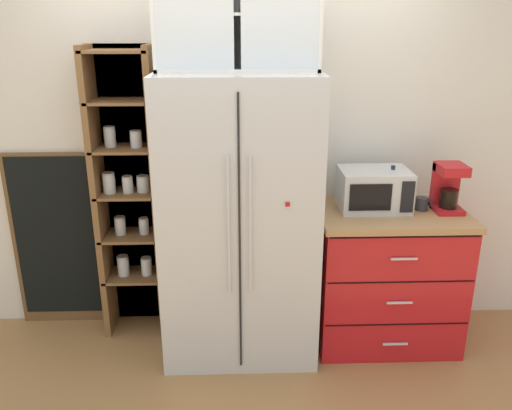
% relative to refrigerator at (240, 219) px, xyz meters
% --- Properties ---
extents(ground_plane, '(10.71, 10.71, 0.00)m').
position_rel_refrigerator_xyz_m(ground_plane, '(-0.00, 0.00, -0.91)').
color(ground_plane, '#9E7042').
extents(wall_back_cream, '(5.01, 0.10, 2.55)m').
position_rel_refrigerator_xyz_m(wall_back_cream, '(-0.00, 0.40, 0.37)').
color(wall_back_cream, silver).
rests_on(wall_back_cream, ground).
extents(refrigerator, '(0.96, 0.73, 1.81)m').
position_rel_refrigerator_xyz_m(refrigerator, '(0.00, 0.00, 0.00)').
color(refrigerator, silver).
rests_on(refrigerator, ground).
extents(pantry_shelf_column, '(0.46, 0.31, 1.95)m').
position_rel_refrigerator_xyz_m(pantry_shelf_column, '(-0.73, 0.27, 0.09)').
color(pantry_shelf_column, brown).
rests_on(pantry_shelf_column, ground).
extents(counter_cabinet, '(0.95, 0.65, 0.93)m').
position_rel_refrigerator_xyz_m(counter_cabinet, '(0.98, 0.04, -0.44)').
color(counter_cabinet, red).
rests_on(counter_cabinet, ground).
extents(microwave, '(0.44, 0.33, 0.26)m').
position_rel_refrigerator_xyz_m(microwave, '(0.87, 0.09, 0.16)').
color(microwave, silver).
rests_on(microwave, counter_cabinet).
extents(coffee_maker, '(0.17, 0.20, 0.31)m').
position_rel_refrigerator_xyz_m(coffee_maker, '(1.33, 0.05, 0.18)').
color(coffee_maker, red).
rests_on(coffee_maker, counter_cabinet).
extents(mug_charcoal, '(0.11, 0.08, 0.08)m').
position_rel_refrigerator_xyz_m(mug_charcoal, '(1.18, 0.05, 0.07)').
color(mug_charcoal, '#2D2D33').
rests_on(mug_charcoal, counter_cabinet).
extents(bottle_cobalt, '(0.07, 0.07, 0.28)m').
position_rel_refrigerator_xyz_m(bottle_cobalt, '(0.98, 0.10, 0.15)').
color(bottle_cobalt, navy).
rests_on(bottle_cobalt, counter_cabinet).
extents(upper_cabinet, '(0.92, 0.32, 0.61)m').
position_rel_refrigerator_xyz_m(upper_cabinet, '(-0.00, 0.05, 1.21)').
color(upper_cabinet, silver).
rests_on(upper_cabinet, refrigerator).
extents(chalkboard_menu, '(0.60, 0.04, 1.26)m').
position_rel_refrigerator_xyz_m(chalkboard_menu, '(-1.28, 0.33, -0.27)').
color(chalkboard_menu, brown).
rests_on(chalkboard_menu, ground).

